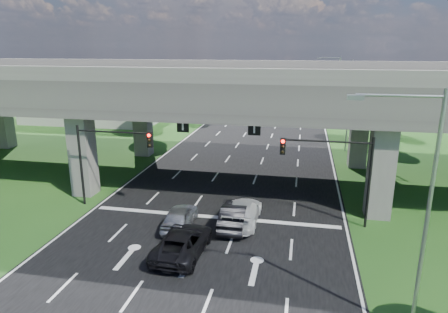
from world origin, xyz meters
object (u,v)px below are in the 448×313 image
(signal_right, at_px, (335,164))
(streetlight_beyond, at_px, (336,85))
(signal_left, at_px, (107,151))
(streetlight_near, at_px, (419,199))
(car_trailing, at_px, (183,242))
(car_white, at_px, (242,212))
(car_dark, at_px, (235,216))
(streetlight_far, at_px, (346,99))
(car_silver, at_px, (180,217))

(signal_right, xyz_separation_m, streetlight_beyond, (2.27, 36.06, 1.66))
(signal_left, height_order, streetlight_near, streetlight_near)
(signal_left, height_order, car_trailing, signal_left)
(car_white, bearing_deg, signal_right, -170.14)
(car_dark, bearing_deg, car_white, -122.98)
(streetlight_near, bearing_deg, streetlight_beyond, 90.00)
(streetlight_beyond, bearing_deg, signal_right, -93.61)
(streetlight_far, distance_m, car_trailing, 28.34)
(car_white, xyz_separation_m, car_trailing, (-2.67, -4.75, -0.03))
(streetlight_near, bearing_deg, signal_right, 102.88)
(signal_right, height_order, signal_left, same)
(signal_left, bearing_deg, streetlight_far, 48.22)
(streetlight_far, distance_m, car_white, 23.04)
(car_white, bearing_deg, car_trailing, 61.17)
(signal_right, height_order, streetlight_far, streetlight_far)
(signal_right, relative_size, streetlight_far, 0.60)
(streetlight_beyond, relative_size, car_silver, 2.34)
(car_dark, height_order, car_white, car_dark)
(signal_left, xyz_separation_m, streetlight_near, (17.92, -9.94, 1.66))
(signal_right, distance_m, car_trailing, 10.73)
(streetlight_far, xyz_separation_m, streetlight_beyond, (0.00, 16.00, 0.00))
(streetlight_near, xyz_separation_m, car_silver, (-11.90, 7.56, -5.09))
(streetlight_far, relative_size, car_white, 1.91)
(car_dark, bearing_deg, signal_left, -11.12)
(streetlight_beyond, distance_m, car_trailing, 43.39)
(streetlight_near, bearing_deg, car_white, 131.73)
(car_dark, bearing_deg, signal_right, -166.87)
(car_silver, relative_size, car_trailing, 0.81)
(signal_left, xyz_separation_m, streetlight_far, (17.92, 20.06, 1.66))
(signal_left, distance_m, car_silver, 7.33)
(car_trailing, bearing_deg, streetlight_near, 160.02)
(car_trailing, bearing_deg, car_white, -117.68)
(signal_left, distance_m, streetlight_far, 26.95)
(car_trailing, bearing_deg, signal_right, -144.28)
(streetlight_far, distance_m, car_silver, 25.90)
(car_silver, xyz_separation_m, car_dark, (3.46, 0.77, 0.04))
(car_white, bearing_deg, signal_left, -4.89)
(signal_right, distance_m, car_dark, 7.22)
(signal_left, bearing_deg, car_silver, -21.55)
(car_silver, bearing_deg, car_white, -162.17)
(streetlight_beyond, height_order, car_white, streetlight_beyond)
(signal_right, height_order, car_silver, signal_right)
(signal_left, height_order, car_silver, signal_left)
(signal_left, distance_m, streetlight_near, 20.56)
(car_dark, height_order, car_trailing, car_dark)
(signal_right, distance_m, streetlight_far, 20.25)
(signal_left, relative_size, streetlight_far, 0.60)
(streetlight_far, distance_m, streetlight_beyond, 16.00)
(streetlight_near, xyz_separation_m, streetlight_beyond, (0.00, 46.00, 0.00))
(streetlight_far, relative_size, car_dark, 2.16)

